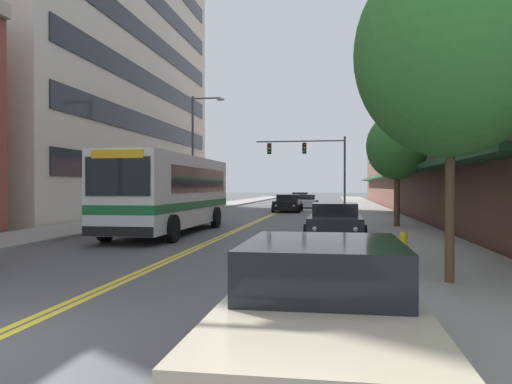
% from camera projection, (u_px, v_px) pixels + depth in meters
% --- Properties ---
extents(ground_plane, '(240.00, 240.00, 0.00)m').
position_uv_depth(ground_plane, '(283.00, 210.00, 42.63)').
color(ground_plane, '#4C4C4F').
extents(sidewalk_left, '(3.40, 106.00, 0.14)m').
position_uv_depth(sidewalk_left, '(201.00, 208.00, 43.77)').
color(sidewalk_left, gray).
rests_on(sidewalk_left, ground_plane).
extents(sidewalk_right, '(3.40, 106.00, 0.14)m').
position_uv_depth(sidewalk_right, '(369.00, 210.00, 41.50)').
color(sidewalk_right, gray).
rests_on(sidewalk_right, ground_plane).
extents(centre_line, '(0.34, 106.00, 0.01)m').
position_uv_depth(centre_line, '(283.00, 210.00, 42.63)').
color(centre_line, yellow).
rests_on(centre_line, ground_plane).
extents(office_tower_left, '(12.08, 30.08, 29.10)m').
position_uv_depth(office_tower_left, '(79.00, 24.00, 38.43)').
color(office_tower_left, beige).
rests_on(office_tower_left, ground_plane).
extents(storefront_row_right, '(9.10, 68.00, 9.71)m').
position_uv_depth(storefront_row_right, '(444.00, 151.00, 40.51)').
color(storefront_row_right, brown).
rests_on(storefront_row_right, ground_plane).
extents(city_bus, '(2.83, 10.67, 3.25)m').
position_uv_depth(city_bus, '(172.00, 190.00, 21.48)').
color(city_bus, silver).
rests_on(city_bus, ground_plane).
extents(car_dark_grey_parked_left_near, '(2.12, 4.49, 1.37)m').
position_uv_depth(car_dark_grey_parked_left_near, '(194.00, 208.00, 31.53)').
color(car_dark_grey_parked_left_near, '#38383D').
rests_on(car_dark_grey_parked_left_near, ground_plane).
extents(car_champagne_parked_right_foreground, '(2.13, 4.72, 1.42)m').
position_uv_depth(car_champagne_parked_right_foreground, '(323.00, 317.00, 5.06)').
color(car_champagne_parked_right_foreground, beige).
rests_on(car_champagne_parked_right_foreground, ground_plane).
extents(car_charcoal_parked_right_mid, '(2.19, 4.81, 1.36)m').
position_uv_depth(car_charcoal_parked_right_mid, '(335.00, 222.00, 18.92)').
color(car_charcoal_parked_right_mid, '#232328').
rests_on(car_charcoal_parked_right_mid, ground_plane).
extents(car_slate_blue_moving_lead, '(2.16, 4.53, 1.37)m').
position_uv_depth(car_slate_blue_moving_lead, '(300.00, 199.00, 53.85)').
color(car_slate_blue_moving_lead, '#475675').
rests_on(car_slate_blue_moving_lead, ground_plane).
extents(car_silver_moving_second, '(2.08, 4.17, 1.24)m').
position_uv_depth(car_silver_moving_second, '(307.00, 202.00, 46.83)').
color(car_silver_moving_second, '#B7B7BC').
rests_on(car_silver_moving_second, ground_plane).
extents(car_black_moving_third, '(2.19, 4.81, 1.37)m').
position_uv_depth(car_black_moving_third, '(288.00, 204.00, 39.57)').
color(car_black_moving_third, black).
rests_on(car_black_moving_third, ground_plane).
extents(traffic_signal_mast, '(7.55, 0.38, 6.18)m').
position_uv_depth(traffic_signal_mast, '(313.00, 157.00, 41.95)').
color(traffic_signal_mast, '#47474C').
rests_on(traffic_signal_mast, ground_plane).
extents(street_lamp_left_far, '(2.34, 0.28, 8.21)m').
position_uv_depth(street_lamp_left_far, '(197.00, 145.00, 34.34)').
color(street_lamp_left_far, '#47474C').
rests_on(street_lamp_left_far, ground_plane).
extents(street_tree_right_near, '(3.69, 3.69, 6.47)m').
position_uv_depth(street_tree_right_near, '(450.00, 53.00, 9.60)').
color(street_tree_right_near, brown).
rests_on(street_tree_right_near, sidewalk_right).
extents(street_tree_right_mid, '(2.84, 2.84, 5.31)m').
position_uv_depth(street_tree_right_mid, '(397.00, 147.00, 23.28)').
color(street_tree_right_mid, brown).
rests_on(street_tree_right_mid, sidewalk_right).
extents(fire_hydrant, '(0.28, 0.20, 0.84)m').
position_uv_depth(fire_hydrant, '(403.00, 250.00, 11.16)').
color(fire_hydrant, yellow).
rests_on(fire_hydrant, sidewalk_right).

